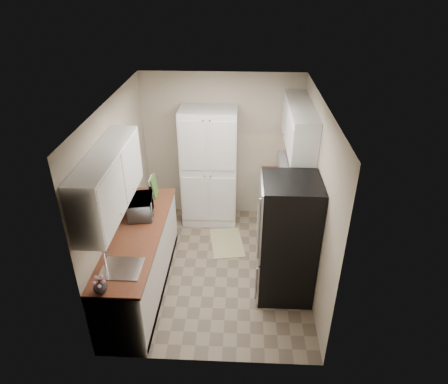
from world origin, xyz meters
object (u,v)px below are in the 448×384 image
at_px(pantry_cabinet, 209,168).
at_px(toaster_oven, 289,171).
at_px(microwave, 141,207).
at_px(wine_bottle, 151,191).
at_px(refrigerator, 287,240).
at_px(electric_range, 283,228).

xyz_separation_m(pantry_cabinet, toaster_oven, (1.29, -0.12, 0.03)).
relative_size(microwave, wine_bottle, 1.78).
height_order(pantry_cabinet, wine_bottle, pantry_cabinet).
bearing_deg(pantry_cabinet, microwave, -121.42).
relative_size(refrigerator, wine_bottle, 6.39).
height_order(electric_range, toaster_oven, toaster_oven).
relative_size(electric_range, toaster_oven, 2.98).
relative_size(microwave, toaster_oven, 1.25).
relative_size(refrigerator, microwave, 3.59).
height_order(pantry_cabinet, refrigerator, pantry_cabinet).
bearing_deg(electric_range, refrigerator, -92.48).
height_order(microwave, toaster_oven, microwave).
distance_m(microwave, toaster_oven, 2.44).
distance_m(refrigerator, toaster_oven, 1.62).
bearing_deg(toaster_oven, pantry_cabinet, -172.83).
distance_m(refrigerator, wine_bottle, 2.09).
xyz_separation_m(wine_bottle, toaster_oven, (2.06, 0.77, -0.02)).
distance_m(pantry_cabinet, refrigerator, 2.07).
height_order(pantry_cabinet, toaster_oven, pantry_cabinet).
distance_m(refrigerator, microwave, 2.01).
relative_size(pantry_cabinet, refrigerator, 1.18).
bearing_deg(pantry_cabinet, toaster_oven, -5.43).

